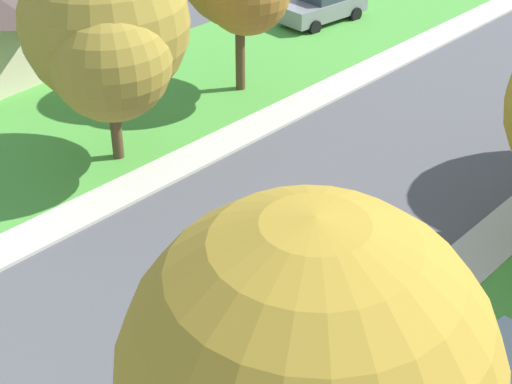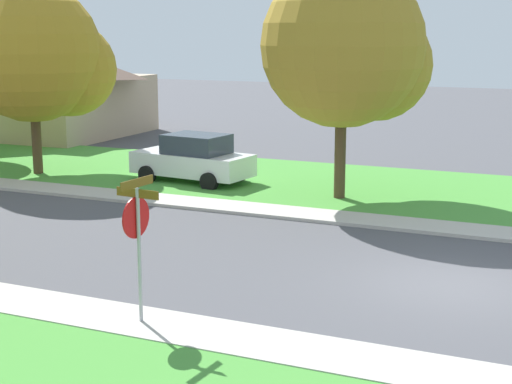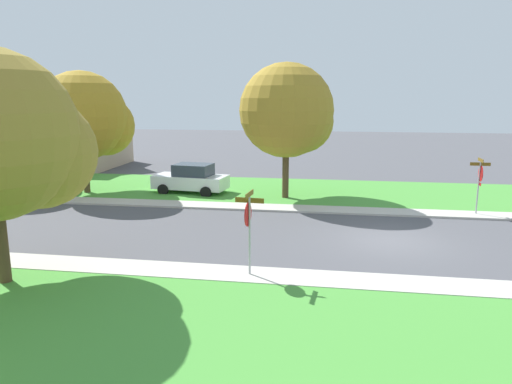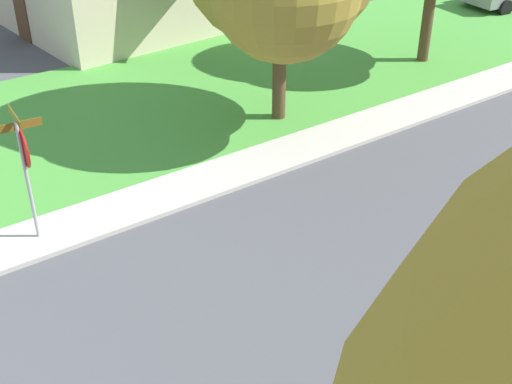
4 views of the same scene
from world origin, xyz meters
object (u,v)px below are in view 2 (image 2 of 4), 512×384
stop_sign_far_corner (137,227)px  tree_across_right (41,57)px  car_white_near_corner (193,159)px  house_right_setback (56,89)px  tree_sidewalk_near (351,51)px

stop_sign_far_corner → tree_across_right: (11.82, 11.53, 2.50)m
stop_sign_far_corner → car_white_near_corner: (12.53, 5.64, -1.01)m
car_white_near_corner → house_right_setback: house_right_setback is taller
car_white_near_corner → tree_sidewalk_near: (-0.32, -5.82, 3.85)m
tree_sidewalk_near → tree_across_right: bearing=91.9°
car_white_near_corner → tree_sidewalk_near: 6.99m
car_white_near_corner → tree_sidewalk_near: bearing=-93.1°
stop_sign_far_corner → car_white_near_corner: 13.77m
tree_across_right → car_white_near_corner: bearing=-83.1°
tree_across_right → tree_sidewalk_near: size_ratio=0.95×
stop_sign_far_corner → house_right_setback: bearing=40.9°
car_white_near_corner → house_right_setback: bearing=55.7°
car_white_near_corner → tree_sidewalk_near: tree_sidewalk_near is taller
tree_sidewalk_near → house_right_setback: bearing=64.1°
stop_sign_far_corner → car_white_near_corner: stop_sign_far_corner is taller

